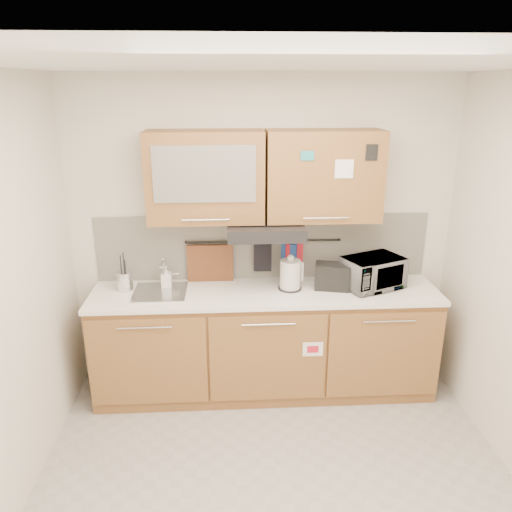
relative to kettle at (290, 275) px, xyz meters
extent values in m
plane|color=#9E9993|center=(-0.20, -1.22, -1.04)|extent=(3.20, 3.20, 0.00)
plane|color=white|center=(-0.20, -1.22, 1.56)|extent=(3.20, 3.20, 0.00)
plane|color=silver|center=(-0.20, 0.28, 0.26)|extent=(3.20, 0.00, 3.20)
cube|color=#8F5C33|center=(-0.20, -0.02, -0.60)|extent=(2.80, 0.60, 0.88)
cube|color=black|center=(-0.20, -0.02, -0.99)|extent=(2.80, 0.54, 0.10)
cube|color=#976335|center=(-1.14, -0.33, -0.57)|extent=(0.91, 0.02, 0.74)
cylinder|color=silver|center=(-1.14, -0.36, -0.26)|extent=(0.41, 0.01, 0.01)
cube|color=#976335|center=(-0.20, -0.33, -0.57)|extent=(0.91, 0.02, 0.74)
cylinder|color=silver|center=(-0.20, -0.36, -0.26)|extent=(0.41, 0.01, 0.01)
cube|color=#976335|center=(0.73, -0.33, -0.57)|extent=(0.91, 0.02, 0.74)
cylinder|color=silver|center=(0.73, -0.36, -0.26)|extent=(0.41, 0.01, 0.01)
cube|color=white|center=(-0.20, -0.03, -0.14)|extent=(2.82, 0.62, 0.04)
cube|color=silver|center=(-0.20, 0.27, 0.16)|extent=(2.80, 0.02, 0.56)
cube|color=#8F5C33|center=(-0.66, 0.10, 0.79)|extent=(0.90, 0.35, 0.70)
cube|color=silver|center=(-0.66, -0.08, 0.84)|extent=(0.76, 0.02, 0.42)
cube|color=#976335|center=(0.26, 0.10, 0.79)|extent=(0.90, 0.35, 0.70)
cube|color=white|center=(0.38, -0.08, 0.87)|extent=(0.14, 0.00, 0.14)
cube|color=black|center=(-0.20, 0.03, 0.38)|extent=(0.60, 0.46, 0.10)
cube|color=silver|center=(-1.05, -0.02, -0.12)|extent=(0.42, 0.40, 0.03)
cylinder|color=silver|center=(-1.03, 0.14, 0.00)|extent=(0.03, 0.03, 0.24)
cylinder|color=silver|center=(-1.03, 0.06, 0.10)|extent=(0.02, 0.18, 0.02)
cylinder|color=black|center=(-0.20, 0.23, 0.22)|extent=(1.30, 0.02, 0.02)
cylinder|color=silver|center=(-1.34, 0.05, -0.04)|extent=(0.16, 0.16, 0.16)
cylinder|color=black|center=(-1.36, 0.06, 0.03)|extent=(0.01, 0.01, 0.30)
cylinder|color=black|center=(-1.33, 0.03, 0.01)|extent=(0.01, 0.01, 0.27)
cylinder|color=black|center=(-1.34, 0.07, 0.04)|extent=(0.01, 0.01, 0.32)
cylinder|color=black|center=(-1.36, 0.03, 0.00)|extent=(0.01, 0.01, 0.23)
cylinder|color=silver|center=(0.00, 0.00, 0.00)|extent=(0.22, 0.22, 0.25)
sphere|color=silver|center=(0.00, 0.00, 0.15)|extent=(0.06, 0.06, 0.06)
cube|color=silver|center=(0.10, 0.04, 0.02)|extent=(0.03, 0.04, 0.16)
cylinder|color=black|center=(0.00, 0.00, -0.11)|extent=(0.19, 0.19, 0.01)
cube|color=black|center=(0.34, -0.01, -0.01)|extent=(0.31, 0.22, 0.21)
cube|color=black|center=(0.30, 0.00, 0.08)|extent=(0.10, 0.14, 0.01)
cube|color=black|center=(0.39, -0.02, 0.08)|extent=(0.10, 0.14, 0.01)
imported|color=#999999|center=(0.68, -0.01, 0.01)|extent=(0.56, 0.48, 0.26)
imported|color=#999999|center=(-1.01, 0.10, -0.03)|extent=(0.08, 0.08, 0.18)
cube|color=brown|center=(-0.65, 0.21, -0.04)|extent=(0.38, 0.03, 0.48)
cube|color=navy|center=(0.01, 0.21, 0.09)|extent=(0.13, 0.08, 0.22)
cube|color=black|center=(-0.21, 0.21, 0.08)|extent=(0.15, 0.05, 0.24)
cube|color=red|center=(0.06, 0.21, 0.11)|extent=(0.15, 0.05, 0.18)
camera|label=1|loc=(-0.50, -3.76, 1.47)|focal=35.00mm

